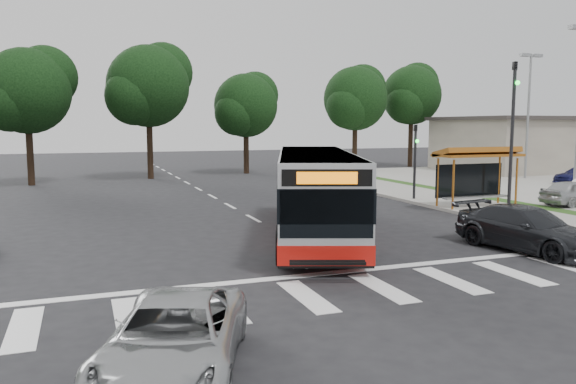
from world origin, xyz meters
name	(u,v)px	position (x,y,z in m)	size (l,w,h in m)	color
ground	(306,247)	(0.00, 0.00, 0.00)	(140.00, 140.00, 0.00)	black
sidewalk_east	(442,200)	(11.00, 8.00, 0.06)	(4.00, 40.00, 0.12)	gray
curb_east	(409,201)	(9.00, 8.00, 0.07)	(0.30, 40.00, 0.15)	#9E9991
curb_east_red	(565,237)	(9.00, -2.00, 0.08)	(0.32, 6.00, 0.15)	maroon
commercial_building	(530,146)	(30.00, 22.00, 2.20)	(14.00, 10.00, 4.40)	#AAA18E
building_roof_cap	(531,119)	(30.00, 22.00, 4.55)	(14.60, 10.60, 0.30)	#383330
crosswalk_ladder	(382,288)	(0.00, -5.00, 0.01)	(18.00, 2.60, 0.01)	silver
bus_shelter	(476,160)	(10.80, 5.10, 2.35)	(4.20, 1.60, 2.86)	#9E591A
traffic_signal_ne_tall	(512,128)	(9.60, 1.49, 3.88)	(0.18, 0.37, 6.50)	black
traffic_signal_ne_short	(415,154)	(9.60, 8.49, 2.48)	(0.18, 0.37, 4.00)	black
lot_light_mid	(529,99)	(24.00, 16.00, 5.91)	(1.90, 0.35, 9.01)	gray
tree_ne_a	(356,98)	(16.08, 28.06, 6.39)	(6.16, 5.74, 9.30)	black
tree_ne_b	(412,94)	(23.08, 30.06, 6.92)	(6.16, 5.74, 10.02)	black
tree_north_a	(149,85)	(-1.92, 26.07, 6.92)	(6.60, 6.15, 10.17)	black
tree_north_b	(246,105)	(6.07, 28.06, 5.66)	(5.72, 5.33, 8.43)	black
tree_north_c	(28,90)	(-9.92, 24.06, 6.29)	(6.16, 5.74, 9.30)	black
transit_bus	(315,194)	(1.05, 1.72, 1.50)	(2.52, 11.63, 3.00)	silver
pedestrian	(300,234)	(-1.20, -2.50, 0.98)	(0.72, 0.47, 1.96)	white
dark_sedan	(527,229)	(6.41, -2.93, 0.70)	(1.96, 4.83, 1.40)	black
silver_suv_south	(175,338)	(-5.53, -8.11, 0.61)	(2.03, 4.41, 1.23)	#A4A6A9
parked_car_0	(574,192)	(15.63, 3.85, 0.72)	(1.47, 3.65, 1.24)	#A8ABAD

